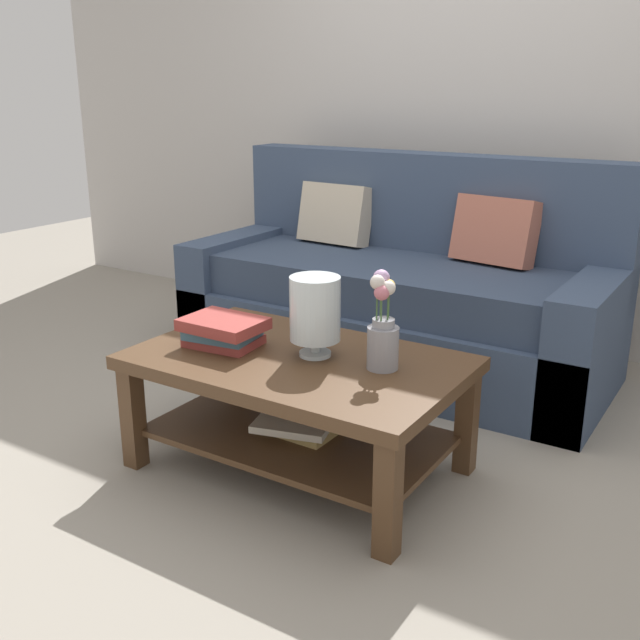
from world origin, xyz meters
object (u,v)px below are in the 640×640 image
at_px(book_stack_main, 223,331).
at_px(flower_pitcher, 383,331).
at_px(glass_hurricane_vase, 315,310).
at_px(coffee_table, 298,389).
at_px(couch, 400,296).

relative_size(book_stack_main, flower_pitcher, 0.87).
relative_size(glass_hurricane_vase, flower_pitcher, 0.86).
bearing_deg(coffee_table, book_stack_main, -170.00).
distance_m(book_stack_main, glass_hurricane_vase, 0.38).
bearing_deg(couch, book_stack_main, -95.25).
distance_m(glass_hurricane_vase, flower_pitcher, 0.27).
distance_m(book_stack_main, flower_pitcher, 0.63).
distance_m(coffee_table, book_stack_main, 0.36).
xyz_separation_m(couch, flower_pitcher, (0.50, -1.15, 0.23)).
xyz_separation_m(book_stack_main, glass_hurricane_vase, (0.35, 0.10, 0.11)).
bearing_deg(coffee_table, flower_pitcher, 11.74).
bearing_deg(glass_hurricane_vase, flower_pitcher, 4.19).
bearing_deg(glass_hurricane_vase, coffee_table, -135.37).
bearing_deg(coffee_table, couch, 98.75).
xyz_separation_m(couch, glass_hurricane_vase, (0.23, -1.17, 0.26)).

